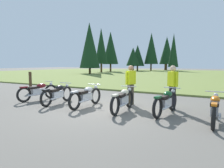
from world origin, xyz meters
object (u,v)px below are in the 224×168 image
(rider_checking_bike, at_px, (173,84))
(trail_marker_post, at_px, (30,82))
(motorcycle_cream, at_px, (123,99))
(rider_in_hivis_vest, at_px, (131,83))
(motorcycle_british_green, at_px, (166,102))
(motorcycle_orange, at_px, (215,109))
(motorcycle_silver, at_px, (86,96))
(motorcycle_maroon, at_px, (38,91))
(motorcycle_black, at_px, (58,94))

(rider_checking_bike, height_order, trail_marker_post, rider_checking_bike)
(motorcycle_cream, bearing_deg, trail_marker_post, 166.51)
(rider_in_hivis_vest, bearing_deg, rider_checking_bike, 3.37)
(motorcycle_british_green, distance_m, motorcycle_orange, 1.55)
(motorcycle_orange, xyz_separation_m, rider_in_hivis_vest, (-3.21, 1.23, 0.51))
(trail_marker_post, bearing_deg, motorcycle_silver, -17.62)
(motorcycle_maroon, relative_size, motorcycle_cream, 0.99)
(motorcycle_silver, relative_size, motorcycle_british_green, 1.00)
(motorcycle_orange, distance_m, rider_in_hivis_vest, 3.48)
(motorcycle_british_green, height_order, trail_marker_post, trail_marker_post)
(motorcycle_black, bearing_deg, motorcycle_cream, 2.54)
(motorcycle_cream, distance_m, motorcycle_british_green, 1.51)
(motorcycle_black, bearing_deg, motorcycle_silver, 4.16)
(motorcycle_maroon, bearing_deg, motorcycle_cream, -0.77)
(rider_in_hivis_vest, bearing_deg, motorcycle_maroon, -165.38)
(motorcycle_maroon, height_order, rider_in_hivis_vest, rider_in_hivis_vest)
(motorcycle_black, height_order, rider_checking_bike, rider_checking_bike)
(motorcycle_black, distance_m, motorcycle_british_green, 4.59)
(motorcycle_british_green, height_order, motorcycle_orange, same)
(motorcycle_black, bearing_deg, motorcycle_maroon, 172.08)
(motorcycle_silver, distance_m, rider_in_hivis_vest, 1.93)
(rider_checking_bike, bearing_deg, rider_in_hivis_vest, -176.63)
(motorcycle_black, xyz_separation_m, motorcycle_silver, (1.45, 0.11, 0.00))
(motorcycle_silver, xyz_separation_m, trail_marker_post, (-5.47, 1.74, 0.19))
(motorcycle_cream, relative_size, trail_marker_post, 1.69)
(motorcycle_silver, distance_m, motorcycle_orange, 4.63)
(motorcycle_cream, bearing_deg, motorcycle_british_green, 12.14)
(rider_checking_bike, bearing_deg, motorcycle_orange, -41.36)
(motorcycle_cream, xyz_separation_m, rider_checking_bike, (1.47, 1.28, 0.51))
(motorcycle_british_green, relative_size, motorcycle_orange, 1.00)
(motorcycle_black, height_order, motorcycle_orange, same)
(motorcycle_maroon, height_order, motorcycle_orange, same)
(rider_checking_bike, relative_size, trail_marker_post, 1.34)
(motorcycle_orange, bearing_deg, rider_in_hivis_vest, 158.98)
(motorcycle_maroon, relative_size, trail_marker_post, 1.68)
(motorcycle_black, relative_size, motorcycle_british_green, 1.00)
(rider_in_hivis_vest, xyz_separation_m, trail_marker_post, (-6.88, 0.52, -0.33))
(motorcycle_black, relative_size, trail_marker_post, 1.68)
(trail_marker_post, bearing_deg, motorcycle_orange, -9.88)
(trail_marker_post, bearing_deg, motorcycle_maroon, -32.40)
(motorcycle_maroon, bearing_deg, motorcycle_british_green, 2.46)
(motorcycle_cream, bearing_deg, rider_checking_bike, 41.01)
(motorcycle_black, xyz_separation_m, motorcycle_orange, (6.08, 0.08, 0.00))
(motorcycle_black, bearing_deg, trail_marker_post, 155.36)
(motorcycle_maroon, distance_m, motorcycle_silver, 2.88)
(motorcycle_maroon, height_order, motorcycle_black, same)
(motorcycle_maroon, bearing_deg, motorcycle_black, -7.92)
(motorcycle_maroon, distance_m, rider_checking_bike, 6.13)
(rider_checking_bike, xyz_separation_m, rider_in_hivis_vest, (-1.70, -0.10, 0.00))
(rider_in_hivis_vest, distance_m, trail_marker_post, 6.91)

